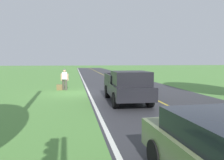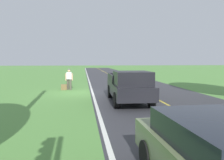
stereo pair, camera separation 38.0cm
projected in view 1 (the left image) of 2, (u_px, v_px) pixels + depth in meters
ground_plane at (75, 93)px, 16.53m from camera, size 200.00×200.00×0.00m
road_surface at (139, 92)px, 17.33m from camera, size 8.06×120.00×0.00m
lane_edge_line at (89, 93)px, 16.69m from camera, size 0.16×117.60×0.00m
lane_centre_line at (139, 92)px, 17.33m from camera, size 0.14×117.60×0.00m
hitchhiker_walking at (65, 78)px, 18.26m from camera, size 0.62×0.51×1.75m
suitcase_carried at (59, 87)px, 18.17m from camera, size 0.46×0.20×0.47m
pickup_truck_passing at (127, 86)px, 12.79m from camera, size 2.20×5.45×1.82m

